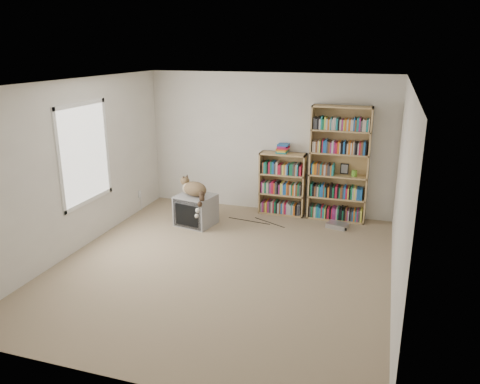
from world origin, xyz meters
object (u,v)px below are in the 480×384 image
(bookcase_short, at_px, (282,186))
(dvd_player, at_px, (337,225))
(crt_tv, at_px, (196,210))
(bookcase_tall, at_px, (339,167))
(cat, at_px, (195,192))

(bookcase_short, distance_m, dvd_player, 1.23)
(crt_tv, relative_size, bookcase_short, 0.61)
(bookcase_tall, distance_m, bookcase_short, 1.07)
(crt_tv, distance_m, cat, 0.36)
(bookcase_short, relative_size, dvd_player, 3.34)
(crt_tv, height_order, cat, cat)
(bookcase_tall, bearing_deg, crt_tv, -156.08)
(bookcase_short, bearing_deg, bookcase_tall, 0.08)
(crt_tv, height_order, bookcase_short, bookcase_short)
(crt_tv, xyz_separation_m, bookcase_tall, (2.25, 1.00, 0.68))
(bookcase_short, bearing_deg, cat, -139.24)
(crt_tv, bearing_deg, bookcase_short, 49.18)
(crt_tv, bearing_deg, bookcase_tall, 35.04)
(bookcase_short, bearing_deg, crt_tv, -141.94)
(crt_tv, distance_m, bookcase_tall, 2.56)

